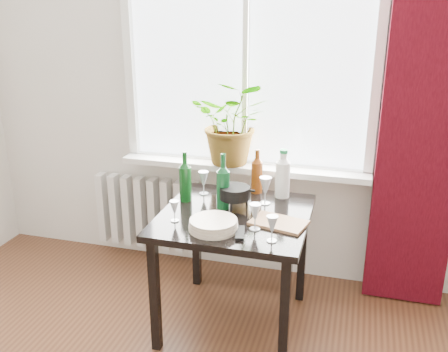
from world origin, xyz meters
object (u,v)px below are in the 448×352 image
(plate_stack, at_px, (213,225))
(wineglass_far_right, at_px, (272,229))
(wineglass_front_left, at_px, (175,211))
(tv_remote, at_px, (240,233))
(table, at_px, (235,228))
(wine_bottle_right, at_px, (223,181))
(radiator, at_px, (147,212))
(fondue_pot, at_px, (235,198))
(wineglass_back_center, at_px, (265,190))
(potted_plant, at_px, (233,122))
(wineglass_front_right, at_px, (255,217))
(wine_bottle_left, at_px, (185,176))
(cleaning_bottle, at_px, (283,173))
(bottle_amber, at_px, (257,171))
(wineglass_back_left, at_px, (204,183))
(cutting_board, at_px, (279,223))

(plate_stack, bearing_deg, wineglass_far_right, -9.07)
(wineglass_front_left, height_order, tv_remote, wineglass_front_left)
(table, xyz_separation_m, wine_bottle_right, (-0.09, 0.06, 0.26))
(radiator, xyz_separation_m, fondue_pot, (0.83, -0.57, 0.43))
(wineglass_back_center, bearing_deg, wineglass_far_right, -74.87)
(potted_plant, relative_size, tv_remote, 3.70)
(fondue_pot, height_order, tv_remote, fondue_pot)
(wineglass_front_right, height_order, tv_remote, wineglass_front_right)
(table, distance_m, wineglass_back_center, 0.30)
(potted_plant, xyz_separation_m, wine_bottle_left, (-0.18, -0.48, -0.24))
(table, xyz_separation_m, wineglass_front_left, (-0.30, -0.19, 0.15))
(cleaning_bottle, relative_size, plate_stack, 1.17)
(bottle_amber, xyz_separation_m, plate_stack, (-0.11, -0.60, -0.12))
(wine_bottle_right, height_order, wineglass_back_left, wine_bottle_right)
(wine_bottle_left, bearing_deg, potted_plant, 69.98)
(table, bearing_deg, cutting_board, -15.54)
(table, xyz_separation_m, wine_bottle_left, (-0.34, 0.11, 0.25))
(potted_plant, relative_size, plate_stack, 2.13)
(potted_plant, xyz_separation_m, wineglass_back_center, (0.31, -0.40, -0.31))
(wine_bottle_right, bearing_deg, wineglass_back_center, 29.88)
(wine_bottle_left, xyz_separation_m, wineglass_front_right, (0.50, -0.29, -0.08))
(plate_stack, xyz_separation_m, cutting_board, (0.33, 0.16, -0.02))
(wine_bottle_right, xyz_separation_m, fondue_pot, (0.07, 0.00, -0.10))
(bottle_amber, xyz_separation_m, cleaning_bottle, (0.17, -0.03, 0.01))
(bottle_amber, height_order, wineglass_back_left, bottle_amber)
(cutting_board, bearing_deg, fondue_pot, 154.34)
(wine_bottle_left, bearing_deg, wineglass_back_left, 59.84)
(wine_bottle_left, relative_size, cleaning_bottle, 1.00)
(wineglass_far_right, height_order, tv_remote, wineglass_far_right)
(radiator, distance_m, wineglass_front_right, 1.36)
(wineglass_back_center, bearing_deg, plate_stack, -114.59)
(table, distance_m, bottle_amber, 0.44)
(wineglass_front_right, xyz_separation_m, wineglass_back_center, (-0.02, 0.37, 0.01))
(potted_plant, bearing_deg, cleaning_bottle, -34.33)
(table, distance_m, wineglass_front_right, 0.29)
(table, bearing_deg, radiator, 143.46)
(wine_bottle_left, height_order, wineglass_back_left, wine_bottle_left)
(plate_stack, bearing_deg, potted_plant, 97.43)
(wineglass_far_right, xyz_separation_m, fondue_pot, (-0.29, 0.35, -0.00))
(cleaning_bottle, bearing_deg, wine_bottle_right, -138.68)
(wineglass_front_right, bearing_deg, wineglass_back_left, 135.31)
(bottle_amber, relative_size, cleaning_bottle, 0.93)
(potted_plant, xyz_separation_m, wineglass_front_right, (0.32, -0.77, -0.32))
(bottle_amber, distance_m, cutting_board, 0.51)
(radiator, xyz_separation_m, plate_stack, (0.79, -0.87, 0.39))
(bottle_amber, xyz_separation_m, wineglass_front_right, (0.11, -0.54, -0.07))
(potted_plant, xyz_separation_m, cutting_board, (0.44, -0.67, -0.39))
(table, relative_size, bottle_amber, 2.88)
(potted_plant, xyz_separation_m, tv_remote, (0.26, -0.86, -0.39))
(table, bearing_deg, wine_bottle_left, 161.57)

